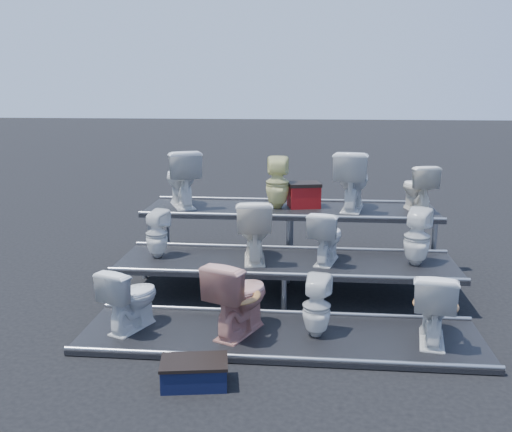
# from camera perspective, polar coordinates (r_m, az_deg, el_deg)

# --- Properties ---
(ground) EXTENTS (80.00, 80.00, 0.00)m
(ground) POSITION_cam_1_polar(r_m,az_deg,el_deg) (7.35, 2.99, -7.92)
(ground) COLOR black
(ground) RESTS_ON ground
(tier_front) EXTENTS (4.20, 1.20, 0.06)m
(tier_front) POSITION_cam_1_polar(r_m,az_deg,el_deg) (6.14, 2.42, -11.95)
(tier_front) COLOR black
(tier_front) RESTS_ON ground
(tier_mid) EXTENTS (4.20, 1.20, 0.46)m
(tier_mid) POSITION_cam_1_polar(r_m,az_deg,el_deg) (7.27, 3.01, -6.22)
(tier_mid) COLOR black
(tier_mid) RESTS_ON ground
(tier_back) EXTENTS (4.20, 1.20, 0.86)m
(tier_back) POSITION_cam_1_polar(r_m,az_deg,el_deg) (8.45, 3.42, -2.07)
(tier_back) COLOR black
(tier_back) RESTS_ON ground
(toilet_0) EXTENTS (0.63, 0.78, 0.70)m
(toilet_0) POSITION_cam_1_polar(r_m,az_deg,el_deg) (6.27, -12.40, -7.96)
(toilet_0) COLOR silver
(toilet_0) RESTS_ON tier_front
(toilet_1) EXTENTS (0.74, 0.91, 0.81)m
(toilet_1) POSITION_cam_1_polar(r_m,az_deg,el_deg) (6.00, -1.73, -8.01)
(toilet_1) COLOR tan
(toilet_1) RESTS_ON tier_front
(toilet_2) EXTENTS (0.35, 0.35, 0.65)m
(toilet_2) POSITION_cam_1_polar(r_m,az_deg,el_deg) (5.99, 6.08, -8.96)
(toilet_2) COLOR silver
(toilet_2) RESTS_ON tier_front
(toilet_3) EXTENTS (0.54, 0.80, 0.76)m
(toilet_3) POSITION_cam_1_polar(r_m,az_deg,el_deg) (6.10, 17.30, -8.54)
(toilet_3) COLOR silver
(toilet_3) RESTS_ON tier_front
(toilet_4) EXTENTS (0.36, 0.37, 0.62)m
(toilet_4) POSITION_cam_1_polar(r_m,az_deg,el_deg) (7.36, -9.89, -1.77)
(toilet_4) COLOR silver
(toilet_4) RESTS_ON tier_mid
(toilet_5) EXTENTS (0.53, 0.82, 0.79)m
(toilet_5) POSITION_cam_1_polar(r_m,az_deg,el_deg) (7.12, -0.21, -1.36)
(toilet_5) COLOR silver
(toilet_5) RESTS_ON tier_mid
(toilet_6) EXTENTS (0.52, 0.72, 0.66)m
(toilet_6) POSITION_cam_1_polar(r_m,az_deg,el_deg) (7.10, 7.04, -2.04)
(toilet_6) COLOR silver
(toilet_6) RESTS_ON tier_mid
(toilet_7) EXTENTS (0.42, 0.42, 0.70)m
(toilet_7) POSITION_cam_1_polar(r_m,az_deg,el_deg) (7.21, 15.80, -2.03)
(toilet_7) COLOR silver
(toilet_7) RESTS_ON tier_mid
(toilet_8) EXTENTS (0.77, 0.95, 0.85)m
(toilet_8) POSITION_cam_1_polar(r_m,az_deg,el_deg) (8.48, -7.47, 3.79)
(toilet_8) COLOR silver
(toilet_8) RESTS_ON tier_back
(toilet_9) EXTENTS (0.35, 0.35, 0.75)m
(toilet_9) POSITION_cam_1_polar(r_m,az_deg,el_deg) (8.29, 2.16, 3.35)
(toilet_9) COLOR beige
(toilet_9) RESTS_ON tier_back
(toilet_10) EXTENTS (0.62, 0.91, 0.86)m
(toilet_10) POSITION_cam_1_polar(r_m,az_deg,el_deg) (8.29, 9.61, 3.55)
(toilet_10) COLOR silver
(toilet_10) RESTS_ON tier_back
(toilet_11) EXTENTS (0.52, 0.73, 0.67)m
(toilet_11) POSITION_cam_1_polar(r_m,az_deg,el_deg) (8.42, 15.87, 2.74)
(toilet_11) COLOR silver
(toilet_11) RESTS_ON tier_back
(red_crate) EXTENTS (0.51, 0.44, 0.32)m
(red_crate) POSITION_cam_1_polar(r_m,az_deg,el_deg) (8.42, 4.81, 1.96)
(red_crate) COLOR maroon
(red_crate) RESTS_ON tier_back
(step_stool) EXTENTS (0.62, 0.43, 0.21)m
(step_stool) POSITION_cam_1_polar(r_m,az_deg,el_deg) (5.28, -6.18, -15.45)
(step_stool) COLOR black
(step_stool) RESTS_ON ground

